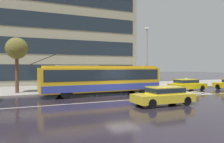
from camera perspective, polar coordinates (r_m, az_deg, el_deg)
name	(u,v)px	position (r m, az deg, el deg)	size (l,w,h in m)	color
ground_plane	(122,98)	(18.25, 2.82, -7.06)	(160.00, 160.00, 0.00)	#26202B
sidewalk_slab	(90,87)	(26.78, -5.97, -4.26)	(80.00, 10.00, 0.14)	gray
crosswalk_stripe_edge_near	(174,93)	(22.63, 16.17, -5.48)	(0.44, 4.40, 0.01)	beige
crosswalk_stripe_inner_a	(181,92)	(23.21, 17.89, -5.33)	(0.44, 4.40, 0.01)	beige
crosswalk_stripe_center	(188,92)	(23.81, 19.52, -5.17)	(0.44, 4.40, 0.01)	beige
crosswalk_stripe_inner_b	(194,92)	(24.43, 21.07, -5.02)	(0.44, 4.40, 0.01)	beige
lane_centre_line	(129,100)	(17.20, 4.60, -7.56)	(72.00, 0.14, 0.01)	silver
trolleybus	(102,79)	(20.18, -2.62, -1.93)	(12.28, 2.76, 4.62)	gold
taxi_ahead_of_bus	(187,84)	(25.32, 19.35, -3.21)	(4.23, 1.79, 1.39)	yellow
taxi_oncoming_near	(164,95)	(15.24, 13.64, -6.08)	(4.28, 1.80, 1.39)	yellow
bus_shelter	(76,72)	(22.57, -9.47, -0.08)	(4.24, 1.65, 2.67)	gray
pedestrian_at_shelter	(59,76)	(23.75, -14.00, -1.12)	(1.37, 1.37, 1.93)	black
pedestrian_approaching_curb	(123,75)	(23.76, 2.90, -1.06)	(1.21, 1.21, 1.99)	navy
street_lamp	(147,53)	(24.80, 9.27, 4.95)	(0.60, 0.32, 6.98)	gray
street_tree_bare	(17,49)	(22.51, -24.08, 5.42)	(2.06, 2.06, 5.31)	brown
office_tower_corner_left	(51,7)	(37.79, -15.99, 16.23)	(25.12, 13.12, 24.86)	#9F997E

